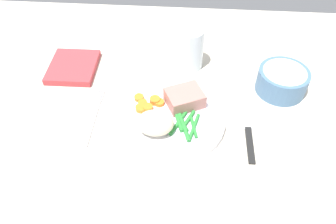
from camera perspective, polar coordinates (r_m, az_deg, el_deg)
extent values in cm
cube|color=beige|center=(73.07, -2.29, -0.78)|extent=(120.00, 90.00, 2.00)
cylinder|color=white|center=(70.31, 0.00, -1.01)|extent=(24.04, 24.04, 1.60)
cube|color=#B2756B|center=(71.13, 2.84, 2.40)|extent=(9.32, 8.65, 3.19)
ellipsoid|color=beige|center=(65.27, -2.18, -1.86)|extent=(7.31, 5.74, 4.63)
cylinder|color=orange|center=(71.68, -1.44, 1.59)|extent=(2.04, 2.04, 0.90)
cylinder|color=orange|center=(71.91, -4.37, 1.57)|extent=(1.94, 1.94, 0.80)
cylinder|color=orange|center=(72.01, -2.09, 1.99)|extent=(2.26, 2.26, 1.16)
cylinder|color=orange|center=(73.05, -4.95, 2.44)|extent=(2.08, 2.08, 0.85)
cylinder|color=orange|center=(70.47, -3.45, 0.69)|extent=(2.08, 2.08, 1.19)
cylinder|color=orange|center=(70.71, -4.60, 0.64)|extent=(2.34, 2.34, 0.92)
cylinder|color=#2D8C38|center=(67.40, 4.37, -2.51)|extent=(1.88, 5.68, 0.65)
cylinder|color=#2D8C38|center=(68.80, 1.98, -0.94)|extent=(4.02, 7.26, 0.81)
cylinder|color=#2D8C38|center=(68.28, 1.77, -1.38)|extent=(2.55, 6.09, 0.87)
cylinder|color=#2D8C38|center=(68.37, 3.37, -1.44)|extent=(3.12, 5.61, 0.75)
cylinder|color=#2D8C38|center=(67.91, 1.79, -1.80)|extent=(3.66, 6.86, 0.74)
cylinder|color=#2D8C38|center=(67.23, 4.41, -2.66)|extent=(2.44, 7.28, 0.68)
cylinder|color=#2D8C38|center=(67.43, 2.64, -2.22)|extent=(3.36, 8.36, 0.87)
cube|color=silver|center=(72.00, -12.80, -1.78)|extent=(1.00, 13.00, 0.40)
cube|color=silver|center=(77.63, -11.85, 2.82)|extent=(0.24, 3.60, 0.40)
cube|color=silver|center=(77.53, -11.57, 2.81)|extent=(0.24, 3.60, 0.40)
cube|color=silver|center=(77.43, -11.28, 2.79)|extent=(0.24, 3.60, 0.40)
cube|color=silver|center=(77.33, -10.99, 2.78)|extent=(0.24, 3.60, 0.40)
cube|color=black|center=(68.39, 13.76, -5.49)|extent=(1.30, 9.00, 0.64)
cube|color=silver|center=(74.91, 13.07, 0.55)|extent=(1.70, 12.00, 0.40)
cylinder|color=silver|center=(81.43, 3.72, 10.79)|extent=(6.62, 6.62, 10.34)
cylinder|color=silver|center=(82.83, 3.64, 9.47)|extent=(6.09, 6.09, 5.63)
cylinder|color=#4C7299|center=(79.95, 18.83, 5.01)|extent=(11.21, 11.21, 5.48)
cylinder|color=beige|center=(79.19, 19.05, 5.67)|extent=(9.53, 9.53, 3.01)
cube|color=#B2383D|center=(85.79, -15.84, 7.38)|extent=(11.30, 12.65, 1.60)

